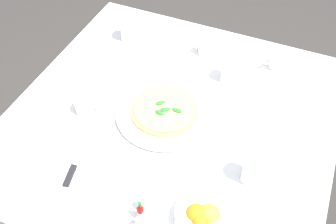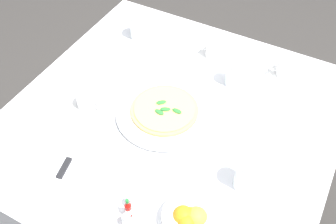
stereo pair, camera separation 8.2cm
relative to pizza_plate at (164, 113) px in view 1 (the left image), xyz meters
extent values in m
plane|color=#33302D|center=(0.00, -0.03, -0.77)|extent=(8.00, 8.00, 0.00)
cube|color=white|center=(0.00, -0.03, -0.02)|extent=(1.10, 1.10, 0.02)
cube|color=white|center=(0.00, -0.57, -0.17)|extent=(1.10, 0.01, 0.28)
cube|color=white|center=(0.00, 0.52, -0.17)|extent=(1.10, 0.01, 0.28)
cube|color=white|center=(0.55, -0.03, -0.17)|extent=(0.01, 1.10, 0.28)
cylinder|color=brown|center=(0.46, -0.48, -0.40)|extent=(0.06, 0.06, 0.73)
cylinder|color=brown|center=(0.46, 0.43, -0.40)|extent=(0.06, 0.06, 0.73)
cylinder|color=white|center=(0.00, 0.00, -0.01)|extent=(0.20, 0.20, 0.01)
cylinder|color=white|center=(0.00, 0.00, 0.00)|extent=(0.34, 0.34, 0.01)
cylinder|color=#DBAD60|center=(0.00, 0.00, 0.01)|extent=(0.24, 0.24, 0.01)
cylinder|color=#EAC66B|center=(0.00, 0.00, 0.02)|extent=(0.21, 0.21, 0.00)
ellipsoid|color=#2D7533|center=(0.00, -0.01, 0.02)|extent=(0.03, 0.04, 0.01)
ellipsoid|color=#2D7533|center=(-0.02, 0.01, 0.02)|extent=(0.02, 0.04, 0.01)
ellipsoid|color=#2D7533|center=(0.01, -0.04, 0.02)|extent=(0.02, 0.04, 0.01)
ellipsoid|color=#2D7533|center=(0.02, 0.02, 0.02)|extent=(0.04, 0.04, 0.01)
cylinder|color=white|center=(0.40, -0.31, -0.01)|extent=(0.13, 0.13, 0.01)
cylinder|color=white|center=(0.40, -0.31, 0.03)|extent=(0.08, 0.08, 0.06)
torus|color=white|center=(0.38, -0.27, 0.03)|extent=(0.02, 0.03, 0.03)
cylinder|color=black|center=(0.40, -0.31, 0.05)|extent=(0.07, 0.07, 0.00)
cylinder|color=white|center=(0.37, -0.03, -0.01)|extent=(0.13, 0.13, 0.01)
cylinder|color=white|center=(0.37, -0.03, 0.03)|extent=(0.08, 0.08, 0.06)
torus|color=white|center=(0.36, 0.02, 0.03)|extent=(0.01, 0.04, 0.03)
cylinder|color=black|center=(0.37, -0.03, 0.06)|extent=(0.07, 0.07, 0.00)
cylinder|color=white|center=(-0.09, 0.26, -0.01)|extent=(0.13, 0.13, 0.01)
cylinder|color=white|center=(-0.09, 0.26, 0.02)|extent=(0.08, 0.08, 0.06)
torus|color=white|center=(-0.10, 0.21, 0.03)|extent=(0.01, 0.04, 0.03)
cylinder|color=black|center=(-0.09, 0.26, 0.05)|extent=(0.07, 0.07, 0.00)
cylinder|color=white|center=(0.26, -0.15, 0.04)|extent=(0.07, 0.07, 0.10)
cylinder|color=silver|center=(0.26, -0.15, 0.02)|extent=(0.06, 0.06, 0.07)
cylinder|color=white|center=(0.34, 0.31, 0.04)|extent=(0.07, 0.07, 0.11)
cylinder|color=silver|center=(0.34, 0.31, 0.03)|extent=(0.06, 0.06, 0.08)
cylinder|color=white|center=(-0.14, -0.35, 0.05)|extent=(0.07, 0.07, 0.12)
cylinder|color=silver|center=(-0.14, -0.35, 0.02)|extent=(0.06, 0.06, 0.07)
cube|color=white|center=(-0.31, 0.16, 0.00)|extent=(0.24, 0.18, 0.02)
cube|color=silver|center=(-0.26, 0.18, 0.01)|extent=(0.12, 0.05, 0.01)
cube|color=black|center=(-0.36, 0.15, 0.01)|extent=(0.08, 0.03, 0.01)
cylinder|color=white|center=(-0.33, -0.25, 0.01)|extent=(0.15, 0.15, 0.04)
sphere|color=orange|center=(-0.32, -0.25, 0.03)|extent=(0.05, 0.05, 0.05)
sphere|color=orange|center=(-0.33, -0.24, 0.02)|extent=(0.06, 0.06, 0.06)
sphere|color=orange|center=(-0.35, -0.26, 0.03)|extent=(0.05, 0.05, 0.05)
sphere|color=yellow|center=(-0.32, -0.27, 0.02)|extent=(0.06, 0.06, 0.06)
cylinder|color=#B7140F|center=(-0.38, -0.10, 0.02)|extent=(0.02, 0.02, 0.05)
cylinder|color=white|center=(-0.38, -0.10, 0.02)|extent=(0.02, 0.02, 0.02)
cone|color=#B7140F|center=(-0.38, -0.10, 0.05)|extent=(0.02, 0.02, 0.02)
cylinder|color=#1E722D|center=(-0.38, -0.10, 0.07)|extent=(0.01, 0.01, 0.01)
cylinder|color=white|center=(-0.36, -0.09, 0.01)|extent=(0.03, 0.03, 0.04)
cylinder|color=white|center=(-0.36, -0.09, 0.00)|extent=(0.02, 0.02, 0.03)
sphere|color=silver|center=(-0.36, -0.09, 0.03)|extent=(0.02, 0.02, 0.02)
cylinder|color=white|center=(-0.41, -0.11, 0.01)|extent=(0.03, 0.03, 0.04)
sphere|color=silver|center=(-0.41, -0.11, 0.03)|extent=(0.02, 0.02, 0.02)
camera|label=1|loc=(-0.84, -0.37, 1.01)|focal=41.94mm
camera|label=2|loc=(-0.80, -0.44, 1.01)|focal=41.94mm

